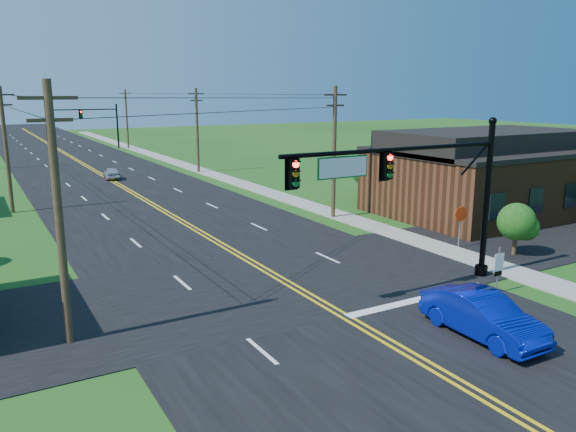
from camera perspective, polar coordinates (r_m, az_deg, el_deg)
ground at (r=17.55m, az=19.43°, el=-17.56°), size 260.00×260.00×0.00m
road_main at (r=61.40m, az=-18.32°, el=3.84°), size 16.00×220.00×0.04m
road_cross at (r=26.13m, az=-0.86°, el=-6.64°), size 70.00×10.00×0.04m
sidewalk at (r=55.11m, az=-5.40°, el=3.51°), size 2.00×160.00×0.08m
signal_mast_main at (r=24.28m, az=12.78°, el=3.09°), size 11.30×0.60×7.48m
signal_mast_far at (r=91.19m, az=-19.68°, el=9.23°), size 10.98×0.60×7.48m
brick_building at (r=42.66m, az=19.18°, el=3.40°), size 14.20×11.20×4.70m
utility_pole_left_a at (r=20.14m, az=-22.31°, el=0.48°), size 1.80×0.28×9.00m
utility_pole_left_b at (r=44.85m, az=-26.73°, el=6.22°), size 1.80×0.28×9.00m
utility_pole_right_a at (r=38.55m, az=4.72°, el=6.69°), size 1.80×0.28×9.00m
utility_pole_right_b at (r=61.70m, az=-9.21°, el=8.74°), size 1.80×0.28×9.00m
utility_pole_right_c at (r=90.35m, az=-16.07°, el=9.56°), size 1.80×0.28×9.00m
tree_right_back at (r=45.65m, az=8.27°, el=4.82°), size 3.00×3.00×4.10m
shrub_corner at (r=32.12m, az=22.20°, el=-0.56°), size 2.00×2.00×2.86m
blue_car at (r=21.39m, az=19.15°, el=-9.61°), size 1.75×4.82×1.58m
distant_car at (r=59.20m, az=-17.47°, el=4.16°), size 1.74×3.62×1.19m
route_sign at (r=25.98m, az=20.60°, el=-4.83°), size 0.52×0.10×2.08m
stop_sign at (r=32.58m, az=17.13°, el=-0.21°), size 0.85×0.14×2.41m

